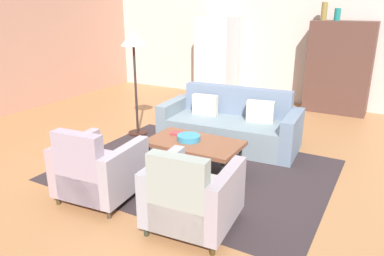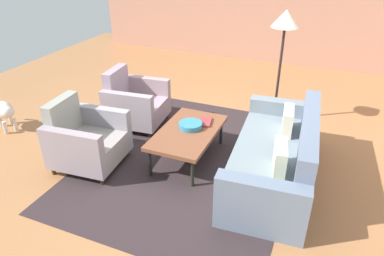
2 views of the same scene
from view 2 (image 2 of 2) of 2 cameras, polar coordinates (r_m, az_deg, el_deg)
name	(u,v)px [view 2 (image 2 of 2)]	position (r m, az deg, el deg)	size (l,w,h in m)	color
ground_plane	(199,147)	(4.98, 1.19, -3.14)	(10.20, 10.20, 0.00)	#A16B41
area_rug	(192,159)	(4.73, -0.07, -4.99)	(3.40, 2.60, 0.01)	#2F2527
couch	(280,159)	(4.34, 14.00, -4.85)	(2.16, 1.04, 0.86)	slate
coffee_table	(188,133)	(4.54, -0.65, -0.81)	(1.20, 0.70, 0.43)	black
armchair_left	(134,104)	(5.52, -9.42, 3.88)	(0.87, 0.87, 0.88)	#341B12
armchair_right	(85,140)	(4.67, -16.95, -1.94)	(0.86, 0.86, 0.88)	#312523
fruit_bowl	(191,125)	(4.58, -0.24, 0.46)	(0.31, 0.31, 0.07)	teal
book_stack	(206,122)	(4.71, 2.20, 1.01)	(0.29, 0.20, 0.03)	maroon
floor_lamp	(285,30)	(5.39, 14.71, 15.12)	(0.40, 0.40, 1.72)	black
dog	(5,111)	(5.98, -27.97, 2.43)	(0.43, 0.64, 0.48)	beige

